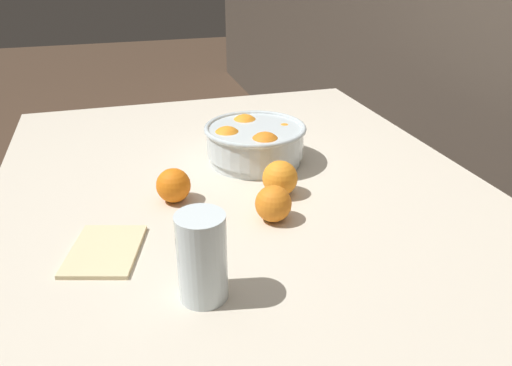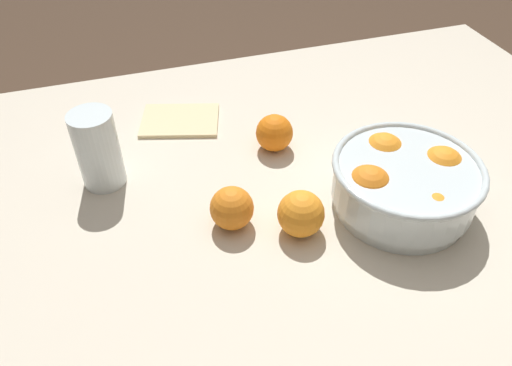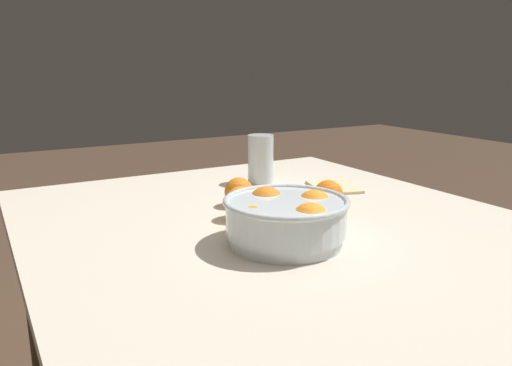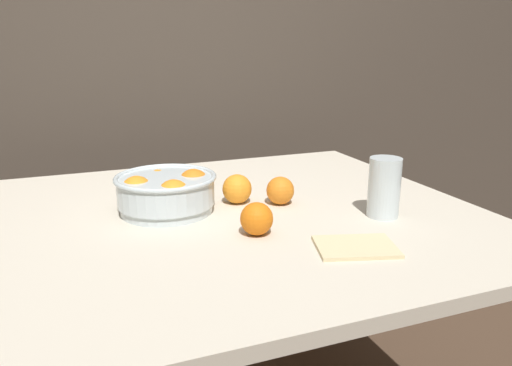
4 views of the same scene
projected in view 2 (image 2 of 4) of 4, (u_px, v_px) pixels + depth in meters
The scene contains 7 objects.
dining_table at pixel (330, 219), 0.94m from camera, with size 1.33×1.09×0.74m.
fruit_bowl at pixel (404, 182), 0.84m from camera, with size 0.25×0.25×0.10m.
juice_glass at pixel (99, 153), 0.88m from camera, with size 0.08×0.08×0.15m.
orange_loose_near_bowl at pixel (274, 133), 0.98m from camera, with size 0.07×0.07×0.07m, color orange.
orange_loose_front at pixel (301, 214), 0.80m from camera, with size 0.08×0.08×0.08m, color orange.
orange_loose_aside at pixel (232, 208), 0.82m from camera, with size 0.07×0.07×0.07m, color orange.
napkin at pixel (180, 120), 1.07m from camera, with size 0.16×0.12×0.01m, color beige.
Camera 2 is at (0.33, 0.59, 1.35)m, focal length 35.00 mm.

